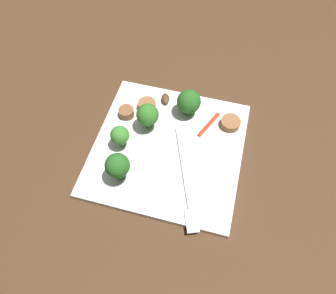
% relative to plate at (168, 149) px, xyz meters
% --- Properties ---
extents(ground_plane, '(1.40, 1.40, 0.00)m').
position_rel_plate_xyz_m(ground_plane, '(0.00, 0.00, -0.01)').
color(ground_plane, '#422B19').
extents(plate, '(0.24, 0.24, 0.01)m').
position_rel_plate_xyz_m(plate, '(0.00, 0.00, 0.00)').
color(plate, white).
rests_on(plate, ground_plane).
extents(fork, '(0.17, 0.08, 0.00)m').
position_rel_plate_xyz_m(fork, '(0.06, 0.04, 0.01)').
color(fork, silver).
rests_on(fork, plate).
extents(broccoli_floret_0, '(0.04, 0.04, 0.05)m').
position_rel_plate_xyz_m(broccoli_floret_0, '(-0.03, -0.04, 0.04)').
color(broccoli_floret_0, '#347525').
rests_on(broccoli_floret_0, plate).
extents(broccoli_floret_1, '(0.03, 0.03, 0.05)m').
position_rel_plate_xyz_m(broccoli_floret_1, '(0.02, -0.07, 0.03)').
color(broccoli_floret_1, '#408630').
rests_on(broccoli_floret_1, plate).
extents(broccoli_floret_2, '(0.04, 0.04, 0.05)m').
position_rel_plate_xyz_m(broccoli_floret_2, '(-0.08, 0.02, 0.03)').
color(broccoli_floret_2, '#296420').
rests_on(broccoli_floret_2, plate).
extents(broccoli_floret_3, '(0.04, 0.04, 0.06)m').
position_rel_plate_xyz_m(broccoli_floret_3, '(0.07, -0.06, 0.04)').
color(broccoli_floret_3, '#296420').
rests_on(broccoli_floret_3, plate).
extents(sausage_slice_0, '(0.04, 0.04, 0.02)m').
position_rel_plate_xyz_m(sausage_slice_0, '(-0.07, -0.06, 0.01)').
color(sausage_slice_0, brown).
rests_on(sausage_slice_0, plate).
extents(sausage_slice_1, '(0.04, 0.04, 0.01)m').
position_rel_plate_xyz_m(sausage_slice_1, '(-0.07, 0.09, 0.01)').
color(sausage_slice_1, brown).
rests_on(sausage_slice_1, plate).
extents(sausage_slice_2, '(0.03, 0.03, 0.02)m').
position_rel_plate_xyz_m(sausage_slice_2, '(-0.04, -0.09, 0.01)').
color(sausage_slice_2, brown).
rests_on(sausage_slice_2, plate).
extents(mushroom_2, '(0.03, 0.02, 0.01)m').
position_rel_plate_xyz_m(mushroom_2, '(-0.09, -0.03, 0.01)').
color(mushroom_2, '#4C331E').
rests_on(mushroom_2, plate).
extents(pepper_strip_1, '(0.06, 0.03, 0.00)m').
position_rel_plate_xyz_m(pepper_strip_1, '(-0.06, 0.06, 0.01)').
color(pepper_strip_1, red).
rests_on(pepper_strip_1, plate).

